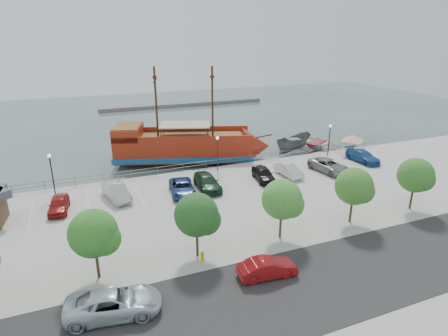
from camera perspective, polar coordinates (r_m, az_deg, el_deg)
name	(u,v)px	position (r m, az deg, el deg)	size (l,w,h in m)	color
ground	(240,199)	(39.85, 2.42, -4.78)	(160.00, 160.00, 0.00)	#3A4947
land_slab	(393,335)	(25.16, 24.30, -22.24)	(100.00, 58.00, 1.20)	#ABAA9E
street	(337,277)	(27.53, 16.88, -15.55)	(100.00, 8.00, 0.04)	#252424
sidewalk	(290,235)	(31.57, 10.08, -10.03)	(100.00, 4.00, 0.05)	#9B988A
seawall_railing	(214,163)	(45.98, -1.57, 0.69)	(50.00, 0.06, 1.00)	#5D5E60
far_shore	(184,104)	(92.87, -6.12, 9.64)	(40.00, 3.00, 0.80)	#6A645B
pirate_ship	(195,146)	(50.68, -4.41, 3.30)	(21.44, 11.94, 13.29)	maroon
patrol_boat	(293,145)	(55.35, 10.51, 3.40)	(2.45, 6.52, 2.52)	#535558
speedboat	(317,144)	(58.40, 13.98, 3.51)	(5.41, 7.58, 1.57)	white
dock_west	(96,186)	(45.19, -18.96, -2.56)	(7.05, 2.01, 0.40)	slate
dock_mid	(257,163)	(50.22, 5.11, 0.70)	(7.37, 2.11, 0.42)	gray
dock_east	(323,154)	(55.70, 14.91, 2.02)	(6.96, 1.99, 0.40)	gray
canopy_tent	(353,135)	(53.39, 19.04, 4.76)	(4.28, 4.28, 3.11)	slate
street_van	(114,303)	(24.02, -16.44, -19.13)	(2.56, 5.54, 1.54)	#B1BFC6
street_sedan	(267,268)	(26.25, 6.62, -14.89)	(1.42, 4.08, 1.34)	maroon
fire_hydrant	(202,256)	(27.77, -3.33, -13.27)	(0.27, 0.27, 0.78)	orange
lamp_post_left	(51,167)	(41.48, -24.87, 0.18)	(0.36, 0.36, 4.28)	black
lamp_post_mid	(217,147)	(44.08, -1.00, 3.15)	(0.36, 0.36, 4.28)	black
lamp_post_right	(330,134)	(51.82, 15.80, 4.93)	(0.36, 0.36, 4.28)	black
tree_b	(96,235)	(25.92, -18.92, -9.60)	(3.30, 3.20, 5.00)	#473321
tree_c	(199,216)	(26.94, -3.87, -7.32)	(3.30, 3.20, 5.00)	#473321
tree_d	(284,201)	(29.62, 9.13, -4.92)	(3.30, 3.20, 5.00)	#473321
tree_e	(356,187)	(33.57, 19.45, -2.82)	(3.30, 3.20, 5.00)	#473321
tree_f	(417,176)	(38.40, 27.37, -1.13)	(3.30, 3.20, 5.00)	#473321
parked_car_a	(59,204)	(37.94, -23.89, -5.07)	(1.66, 4.12, 1.40)	maroon
parked_car_b	(116,192)	(38.70, -16.08, -3.46)	(1.68, 4.81, 1.58)	#B9B9B9
parked_car_c	(182,188)	(38.49, -6.35, -3.04)	(2.35, 5.09, 1.41)	navy
parked_car_d	(207,182)	(39.64, -2.59, -2.17)	(2.10, 5.17, 1.50)	#1C3A23
parked_car_e	(263,174)	(42.10, 6.03, -0.91)	(1.80, 4.47, 1.52)	black
parked_car_f	(289,170)	(43.86, 9.83, -0.32)	(1.47, 4.22, 1.39)	white
parked_car_g	(329,166)	(46.20, 15.71, 0.33)	(2.50, 5.43, 1.51)	gray
parked_car_h	(363,156)	(51.26, 20.39, 1.70)	(2.06, 5.06, 1.47)	#20518D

